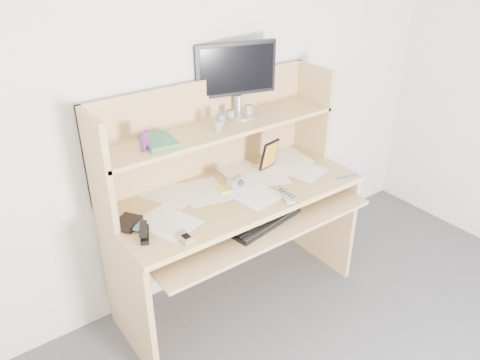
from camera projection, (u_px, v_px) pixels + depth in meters
back_wall at (202, 87)px, 2.53m from camera, size 3.60×0.04×2.50m
desk at (228, 194)px, 2.63m from camera, size 1.40×0.70×1.30m
paper_clutter at (237, 191)px, 2.54m from camera, size 1.32×0.54×0.01m
keyboard at (264, 220)px, 2.44m from camera, size 0.45×0.23×0.03m
tv_remote at (287, 195)px, 2.48m from camera, size 0.12×0.17×0.02m
flip_phone at (185, 237)px, 2.14m from camera, size 0.05×0.10×0.02m
stapler at (144, 232)px, 2.16m from camera, size 0.10×0.15×0.04m
wallet at (128, 223)px, 2.23m from camera, size 0.16×0.15×0.03m
sticky_note_pad at (224, 189)px, 2.55m from camera, size 0.09×0.09×0.01m
digital_camera at (235, 183)px, 2.55m from camera, size 0.10×0.06×0.06m
game_case at (269, 155)px, 2.73m from camera, size 0.13×0.04×0.18m
blue_pen at (347, 176)px, 2.67m from camera, size 0.14×0.05×0.01m
card_box at (145, 141)px, 2.21m from camera, size 0.06×0.05×0.09m
shelf_book at (158, 141)px, 2.29m from camera, size 0.17×0.22×0.02m
chip_stack_a at (231, 115)px, 2.56m from camera, size 0.04×0.04×0.06m
chip_stack_b at (248, 111)px, 2.60m from camera, size 0.06×0.06×0.07m
chip_stack_c at (217, 126)px, 2.42m from camera, size 0.06×0.06×0.06m
chip_stack_d at (221, 120)px, 2.48m from camera, size 0.05×0.05×0.06m
monitor at (237, 77)px, 2.55m from camera, size 0.45×0.23×0.40m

